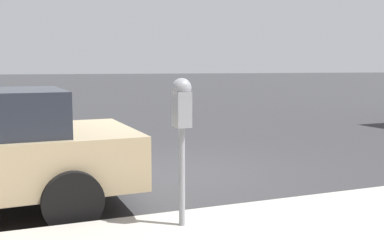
{
  "coord_description": "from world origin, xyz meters",
  "views": [
    {
      "loc": [
        -6.65,
        2.1,
        1.7
      ],
      "look_at": [
        -2.36,
        0.46,
        1.16
      ],
      "focal_mm": 42.0,
      "sensor_mm": 36.0,
      "label": 1
    }
  ],
  "objects": [
    {
      "name": "ground_plane",
      "position": [
        0.0,
        0.0,
        0.0
      ],
      "size": [
        220.0,
        220.0,
        0.0
      ],
      "primitive_type": "plane",
      "color": "#333335"
    },
    {
      "name": "parking_meter",
      "position": [
        -2.63,
        0.67,
        1.25
      ],
      "size": [
        0.21,
        0.19,
        1.44
      ],
      "color": "gray",
      "rests_on": "sidewalk"
    }
  ]
}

